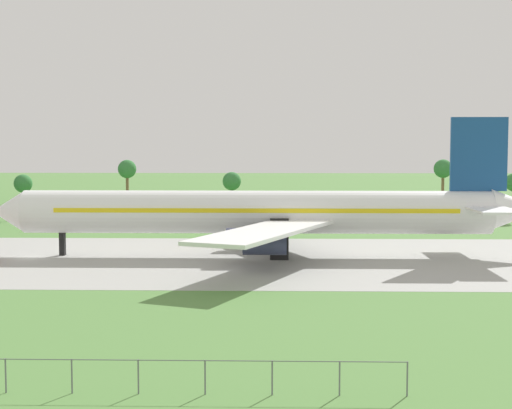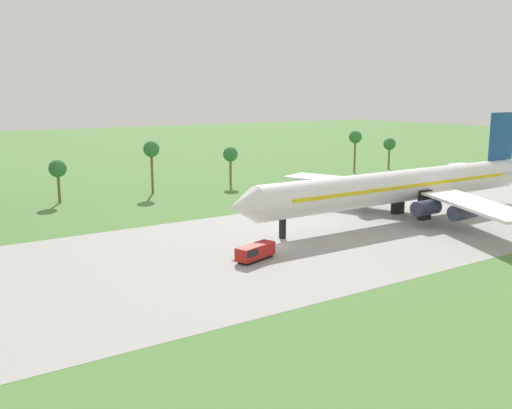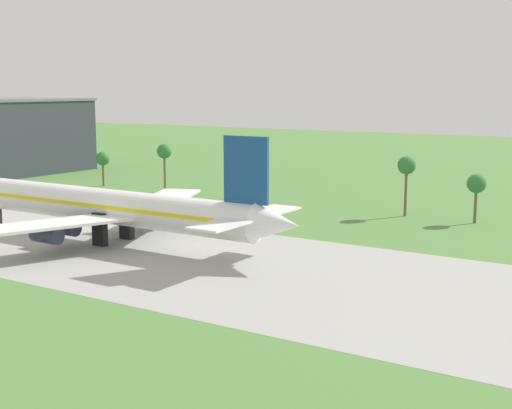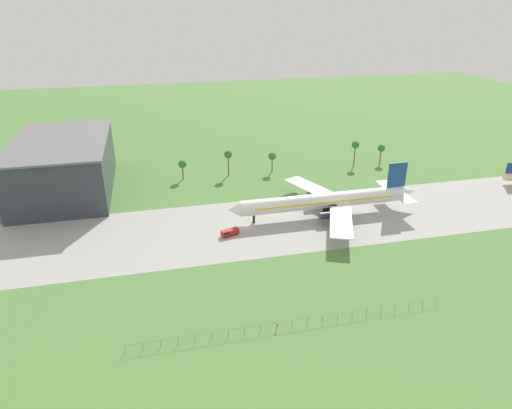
% 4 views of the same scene
% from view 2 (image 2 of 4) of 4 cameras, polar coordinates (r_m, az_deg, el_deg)
% --- Properties ---
extents(ground_plane, '(600.00, 600.00, 0.00)m').
position_cam_2_polar(ground_plane, '(84.91, 1.83, -4.11)').
color(ground_plane, '#517F3D').
extents(taxiway_strip, '(320.00, 44.00, 0.02)m').
position_cam_2_polar(taxiway_strip, '(84.91, 1.83, -4.11)').
color(taxiway_strip, '#9E9E99').
rests_on(taxiway_strip, ground_plane).
extents(jet_airliner, '(73.44, 56.65, 18.42)m').
position_cam_2_polar(jet_airliner, '(106.22, 14.81, 1.83)').
color(jet_airliner, white).
rests_on(jet_airliner, ground_plane).
extents(baggage_tug, '(6.54, 3.69, 2.19)m').
position_cam_2_polar(baggage_tug, '(76.98, -0.17, -4.79)').
color(baggage_tug, black).
rests_on(baggage_tug, ground_plane).
extents(palm_tree_row, '(99.30, 3.60, 11.95)m').
position_cam_2_polar(palm_tree_row, '(142.35, -0.20, 5.45)').
color(palm_tree_row, brown).
rests_on(palm_tree_row, ground_plane).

